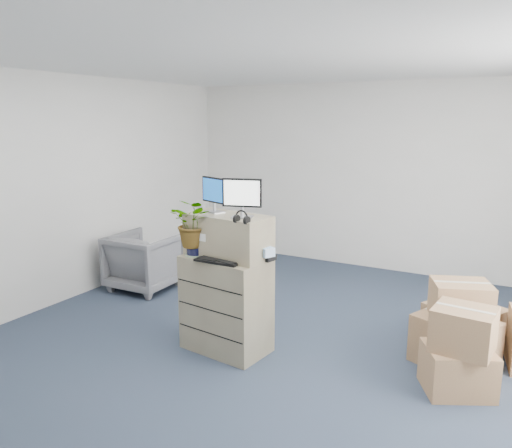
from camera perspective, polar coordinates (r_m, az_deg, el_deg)
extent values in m
plane|color=#243241|center=(4.93, 1.14, -15.34)|extent=(7.00, 7.00, 0.00)
cube|color=silver|center=(7.72, 13.40, 5.22)|extent=(6.00, 0.02, 2.80)
cube|color=gray|center=(4.97, -3.43, -9.10)|extent=(0.87, 0.60, 0.95)
cube|color=gray|center=(4.81, -3.18, -1.34)|extent=(0.86, 0.51, 0.41)
cube|color=#99999E|center=(4.91, -4.78, 1.43)|extent=(0.22, 0.19, 0.01)
cylinder|color=#99999E|center=(4.90, -4.79, 1.98)|extent=(0.03, 0.03, 0.08)
cube|color=black|center=(4.87, -4.83, 3.89)|extent=(0.34, 0.14, 0.25)
cube|color=navy|center=(4.86, -4.95, 3.88)|extent=(0.30, 0.11, 0.22)
cube|color=#99999E|center=(4.62, -1.59, 0.81)|extent=(0.23, 0.19, 0.01)
cylinder|color=#99999E|center=(4.61, -1.60, 1.43)|extent=(0.03, 0.03, 0.09)
cube|color=black|center=(4.58, -1.61, 3.59)|extent=(0.36, 0.13, 0.26)
cube|color=white|center=(4.57, -1.65, 3.57)|extent=(0.32, 0.10, 0.23)
torus|color=black|center=(4.43, -1.65, 0.74)|extent=(0.14, 0.03, 0.14)
cube|color=black|center=(4.67, -4.29, -4.21)|extent=(0.45, 0.19, 0.02)
ellipsoid|color=silver|center=(4.56, -0.94, -4.54)|extent=(0.08, 0.05, 0.03)
cylinder|color=gray|center=(4.76, -2.43, -2.42)|extent=(0.07, 0.07, 0.25)
cube|color=silver|center=(4.89, -3.26, -3.47)|extent=(0.06, 0.06, 0.02)
cube|color=black|center=(4.87, -3.27, -2.74)|extent=(0.06, 0.05, 0.11)
cube|color=black|center=(4.72, 1.05, -3.78)|extent=(0.20, 0.16, 0.05)
cube|color=#3B79C8|center=(4.68, 0.83, -3.04)|extent=(0.25, 0.20, 0.09)
cylinder|color=#8FAA89|center=(4.91, -6.93, -3.49)|extent=(0.20, 0.20, 0.01)
cylinder|color=black|center=(4.89, -6.95, -2.67)|extent=(0.17, 0.17, 0.13)
imported|color=#1B611F|center=(4.85, -7.01, -0.48)|extent=(0.44, 0.49, 0.37)
imported|color=#55565A|center=(6.89, -12.62, -3.87)|extent=(0.83, 0.78, 0.84)
cube|color=#8F6245|center=(5.10, 21.76, -12.43)|extent=(0.81, 0.74, 0.46)
cube|color=#8F6245|center=(4.68, 22.04, -15.20)|extent=(0.67, 0.63, 0.39)
cube|color=#8F6245|center=(5.56, 22.66, -10.68)|extent=(0.83, 0.81, 0.42)
cube|color=#8F6245|center=(4.97, 22.35, -8.10)|extent=(0.61, 0.55, 0.35)
cube|color=#8F6245|center=(4.51, 22.63, -11.06)|extent=(0.51, 0.46, 0.36)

